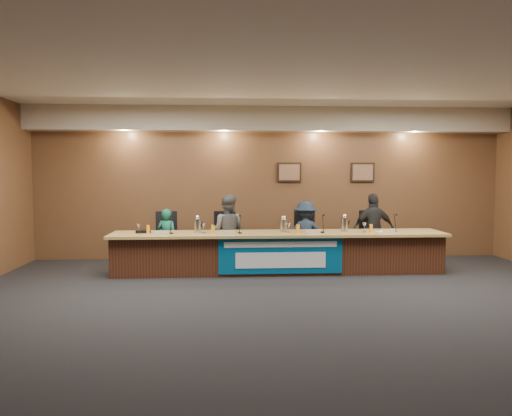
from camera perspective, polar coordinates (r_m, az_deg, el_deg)
The scene contains 40 objects.
floor at distance 7.02m, azimuth 4.66°, elevation -11.21°, with size 10.00×10.00×0.00m, color black.
ceiling at distance 6.90m, azimuth 4.82°, elevation 15.36°, with size 10.00×8.00×0.04m, color silver.
wall_back at distance 10.75m, azimuth 1.67°, elevation 2.77°, with size 10.00×0.04×3.20m, color brown.
soffit at distance 10.55m, azimuth 1.81°, elevation 10.08°, with size 10.00×0.50×0.50m, color beige.
dais_body at distance 9.27m, azimuth 2.55°, elevation -5.21°, with size 6.00×0.80×0.70m, color #412013.
dais_top at distance 9.17m, azimuth 2.59°, elevation -2.95°, with size 6.10×0.95×0.05m, color #A5854A.
banner at distance 8.86m, azimuth 2.84°, elevation -5.46°, with size 2.20×0.02×0.65m, color #034F7D.
banner_text_upper at distance 8.82m, azimuth 2.85°, elevation -4.19°, with size 2.00×0.01×0.10m, color silver.
banner_text_lower at distance 8.86m, azimuth 2.85°, elevation -5.98°, with size 1.60×0.01×0.28m, color silver.
wall_photo_left at distance 10.76m, azimuth 3.82°, elevation 4.09°, with size 0.52×0.04×0.42m, color black.
wall_photo_right at distance 11.07m, azimuth 12.07°, elevation 4.01°, with size 0.52×0.04×0.42m, color black.
panelist_a at distance 9.83m, azimuth -10.12°, elevation -3.41°, with size 0.42×0.28×1.15m, color #115A46.
panelist_b at distance 9.75m, azimuth -3.28°, elevation -2.62°, with size 0.69×0.54×1.42m, color #54555A.
panelist_c at distance 9.89m, azimuth 5.65°, elevation -2.92°, with size 0.83×0.48×1.29m, color #172336.
panelist_d at distance 10.18m, azimuth 13.28°, elevation -2.40°, with size 0.84×0.35×1.43m, color black.
office_chair_a at distance 9.94m, azimuth -10.05°, elevation -3.88°, with size 0.48×0.48×0.08m, color black.
office_chair_b at distance 9.88m, azimuth -3.28°, elevation -3.88°, with size 0.48×0.48×0.08m, color black.
office_chair_c at distance 10.00m, azimuth 5.56°, elevation -3.79°, with size 0.48×0.48×0.08m, color black.
office_chair_d at distance 10.31m, azimuth 13.10°, elevation -3.64°, with size 0.48×0.48×0.08m, color black.
nameplate_a at distance 8.93m, azimuth -11.00°, elevation -2.76°, with size 0.24×0.06×0.09m, color white.
microphone_a at distance 9.07m, azimuth -9.65°, elevation -2.86°, with size 0.07×0.07×0.02m, color black.
juice_glass_a at distance 9.19m, azimuth -12.23°, elevation -2.40°, with size 0.06×0.06×0.15m, color orange.
water_glass_a at distance 9.17m, azimuth -13.24°, elevation -2.33°, with size 0.08×0.08×0.18m, color silver.
nameplate_b at distance 8.86m, azimuth -3.22°, elevation -2.75°, with size 0.24×0.06×0.09m, color white.
microphone_b at distance 9.00m, azimuth -1.86°, elevation -2.86°, with size 0.07×0.07×0.02m, color black.
juice_glass_b at distance 9.08m, azimuth -4.94°, elevation -2.40°, with size 0.06×0.06×0.15m, color orange.
water_glass_b at distance 9.08m, azimuth -5.98°, elevation -2.31°, with size 0.08×0.08×0.18m, color silver.
nameplate_c at distance 9.03m, azimuth 6.63°, elevation -2.64°, with size 0.24×0.06×0.09m, color white.
microphone_c at distance 9.18m, azimuth 7.62°, elevation -2.76°, with size 0.07×0.07×0.02m, color black.
juice_glass_c at distance 9.13m, azimuth 4.84°, elevation -2.36°, with size 0.06×0.06×0.15m, color orange.
water_glass_c at distance 9.13m, azimuth 3.73°, elevation -2.26°, with size 0.08×0.08×0.18m, color silver.
nameplate_d at distance 9.33m, azimuth 14.95°, elevation -2.53°, with size 0.24×0.06×0.09m, color white.
microphone_d at distance 9.57m, azimuth 15.51°, elevation -2.59°, with size 0.07×0.07×0.02m, color black.
juice_glass_d at distance 9.41m, azimuth 13.01°, elevation -2.26°, with size 0.06×0.06×0.15m, color orange.
water_glass_d at distance 9.37m, azimuth 12.27°, elevation -2.18°, with size 0.08×0.08×0.18m, color silver.
carafe_left at distance 9.12m, azimuth -6.70°, elevation -2.03°, with size 0.12×0.12×0.26m, color silver.
carafe_mid at distance 9.24m, azimuth 3.16°, elevation -2.01°, with size 0.13×0.13×0.24m, color silver.
carafe_right at distance 9.42m, azimuth 10.07°, elevation -1.86°, with size 0.12×0.12×0.26m, color silver.
speakerphone at distance 9.30m, azimuth -12.70°, elevation -2.64°, with size 0.32×0.32×0.05m, color black.
paper_stack at distance 9.50m, azimuth 14.42°, elevation -2.66°, with size 0.22×0.30×0.01m, color white.
Camera 1 is at (-0.97, -6.70, 1.85)m, focal length 35.00 mm.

